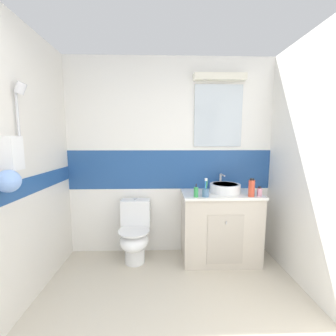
{
  "coord_description": "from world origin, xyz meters",
  "views": [
    {
      "loc": [
        -0.11,
        -0.4,
        1.48
      ],
      "look_at": [
        -0.05,
        1.76,
        1.2
      ],
      "focal_mm": 23.4,
      "sensor_mm": 36.0,
      "label": 1
    }
  ],
  "objects_px": {
    "sink_basin": "(225,188)",
    "mouthwash_bottle": "(252,188)",
    "perfume_flask_small": "(260,192)",
    "soap_dispenser": "(196,192)",
    "toothbrush_cup": "(206,192)",
    "toilet": "(135,233)"
  },
  "relations": [
    {
      "from": "sink_basin",
      "to": "mouthwash_bottle",
      "type": "relative_size",
      "value": 1.98
    },
    {
      "from": "mouthwash_bottle",
      "to": "sink_basin",
      "type": "bearing_deg",
      "value": 139.76
    },
    {
      "from": "perfume_flask_small",
      "to": "mouthwash_bottle",
      "type": "distance_m",
      "value": 0.11
    },
    {
      "from": "soap_dispenser",
      "to": "sink_basin",
      "type": "bearing_deg",
      "value": 28.31
    },
    {
      "from": "toilet",
      "to": "mouthwash_bottle",
      "type": "relative_size",
      "value": 3.65
    },
    {
      "from": "soap_dispenser",
      "to": "perfume_flask_small",
      "type": "height_order",
      "value": "soap_dispenser"
    },
    {
      "from": "soap_dispenser",
      "to": "mouthwash_bottle",
      "type": "distance_m",
      "value": 0.63
    },
    {
      "from": "toilet",
      "to": "mouthwash_bottle",
      "type": "bearing_deg",
      "value": -7.66
    },
    {
      "from": "sink_basin",
      "to": "mouthwash_bottle",
      "type": "xyz_separation_m",
      "value": [
        0.24,
        -0.2,
        0.04
      ]
    },
    {
      "from": "soap_dispenser",
      "to": "perfume_flask_small",
      "type": "xyz_separation_m",
      "value": [
        0.72,
        0.01,
        -0.0
      ]
    },
    {
      "from": "sink_basin",
      "to": "perfume_flask_small",
      "type": "distance_m",
      "value": 0.39
    },
    {
      "from": "sink_basin",
      "to": "perfume_flask_small",
      "type": "bearing_deg",
      "value": -29.74
    },
    {
      "from": "toothbrush_cup",
      "to": "perfume_flask_small",
      "type": "height_order",
      "value": "toothbrush_cup"
    },
    {
      "from": "toothbrush_cup",
      "to": "perfume_flask_small",
      "type": "xyz_separation_m",
      "value": [
        0.62,
        0.01,
        -0.0
      ]
    },
    {
      "from": "sink_basin",
      "to": "mouthwash_bottle",
      "type": "height_order",
      "value": "same"
    },
    {
      "from": "perfume_flask_small",
      "to": "mouthwash_bottle",
      "type": "relative_size",
      "value": 0.54
    },
    {
      "from": "sink_basin",
      "to": "mouthwash_bottle",
      "type": "bearing_deg",
      "value": -40.24
    },
    {
      "from": "sink_basin",
      "to": "toothbrush_cup",
      "type": "xyz_separation_m",
      "value": [
        -0.28,
        -0.2,
        -0.0
      ]
    },
    {
      "from": "toothbrush_cup",
      "to": "mouthwash_bottle",
      "type": "height_order",
      "value": "toothbrush_cup"
    },
    {
      "from": "toothbrush_cup",
      "to": "mouthwash_bottle",
      "type": "distance_m",
      "value": 0.52
    },
    {
      "from": "toothbrush_cup",
      "to": "mouthwash_bottle",
      "type": "relative_size",
      "value": 1.03
    },
    {
      "from": "toothbrush_cup",
      "to": "perfume_flask_small",
      "type": "relative_size",
      "value": 1.92
    }
  ]
}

